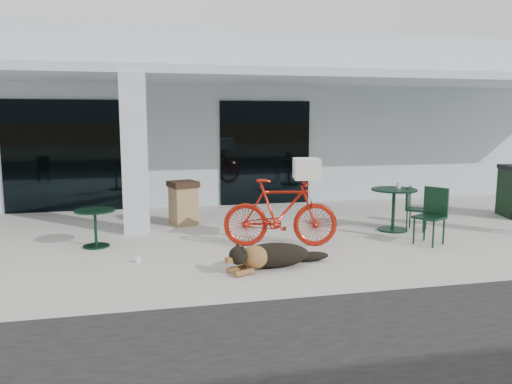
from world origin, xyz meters
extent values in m
plane|color=#B8B5AE|center=(0.00, 0.00, 0.00)|extent=(80.00, 80.00, 0.00)
cube|color=silver|center=(0.00, 8.50, 2.25)|extent=(22.00, 7.00, 4.50)
cube|color=black|center=(-3.20, 4.98, 1.35)|extent=(2.80, 0.06, 2.70)
cube|color=black|center=(1.80, 4.98, 1.35)|extent=(2.40, 0.06, 2.70)
cube|color=silver|center=(-1.50, 2.30, 1.56)|extent=(0.50, 0.50, 3.12)
cube|color=silver|center=(0.00, 3.60, 3.21)|extent=(22.00, 2.80, 0.18)
imported|color=#AF1C0E|center=(0.99, 0.57, 0.61)|extent=(2.09, 0.99, 1.21)
cube|color=white|center=(1.43, 0.47, 1.39)|extent=(0.56, 0.68, 0.35)
cylinder|color=white|center=(-1.47, 0.07, 0.05)|extent=(0.09, 0.09, 0.09)
cylinder|color=white|center=(3.71, 1.38, 0.91)|extent=(0.08, 0.08, 0.12)
camera|label=1|loc=(-1.34, -7.76, 2.26)|focal=35.00mm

